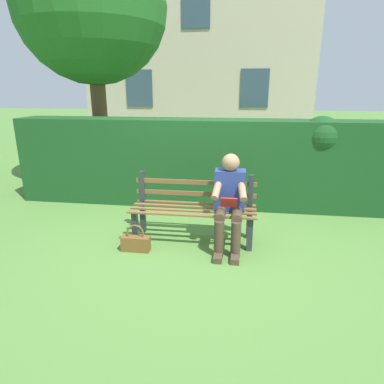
{
  "coord_description": "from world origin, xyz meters",
  "views": [
    {
      "loc": [
        -0.56,
        4.02,
        1.93
      ],
      "look_at": [
        0.0,
        0.1,
        0.71
      ],
      "focal_mm": 31.0,
      "sensor_mm": 36.0,
      "label": 1
    }
  ],
  "objects_px": {
    "tree": "(87,11)",
    "handbag": "(136,243)",
    "park_bench": "(194,208)",
    "person_seated": "(229,199)"
  },
  "relations": [
    {
      "from": "tree",
      "to": "handbag",
      "type": "distance_m",
      "value": 4.77
    },
    {
      "from": "tree",
      "to": "handbag",
      "type": "relative_size",
      "value": 13.67
    },
    {
      "from": "park_bench",
      "to": "handbag",
      "type": "xyz_separation_m",
      "value": [
        0.67,
        0.46,
        -0.32
      ]
    },
    {
      "from": "person_seated",
      "to": "tree",
      "type": "distance_m",
      "value": 4.81
    },
    {
      "from": "park_bench",
      "to": "person_seated",
      "type": "height_order",
      "value": "person_seated"
    },
    {
      "from": "park_bench",
      "to": "tree",
      "type": "height_order",
      "value": "tree"
    },
    {
      "from": "park_bench",
      "to": "handbag",
      "type": "bearing_deg",
      "value": 34.87
    },
    {
      "from": "person_seated",
      "to": "handbag",
      "type": "xyz_separation_m",
      "value": [
        1.13,
        0.3,
        -0.52
      ]
    },
    {
      "from": "park_bench",
      "to": "tree",
      "type": "xyz_separation_m",
      "value": [
        2.4,
        -2.57,
        2.93
      ]
    },
    {
      "from": "person_seated",
      "to": "tree",
      "type": "xyz_separation_m",
      "value": [
        2.87,
        -2.74,
        2.73
      ]
    }
  ]
}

